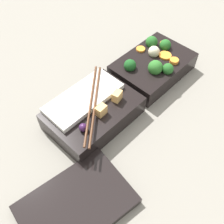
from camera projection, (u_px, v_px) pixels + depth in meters
name	position (u px, v px, depth m)	size (l,w,h in m)	color
ground_plane	(126.00, 97.00, 0.67)	(3.00, 3.00, 0.00)	gray
bento_tray_vegetable	(153.00, 66.00, 0.70)	(0.21, 0.14, 0.08)	black
bento_tray_rice	(92.00, 111.00, 0.60)	(0.21, 0.16, 0.07)	black
bento_lid	(77.00, 204.00, 0.49)	(0.20, 0.14, 0.02)	black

